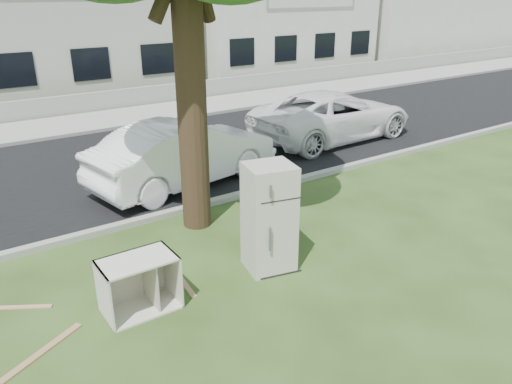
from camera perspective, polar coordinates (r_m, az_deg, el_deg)
ground at (r=8.69m, az=1.34°, el=-7.27°), size 120.00×120.00×0.00m
road at (r=13.59m, az=-13.62°, el=3.28°), size 120.00×7.00×0.01m
kerb_near at (r=10.55m, az=-6.46°, el=-1.82°), size 120.00×0.18×0.12m
kerb_far at (r=16.83m, az=-18.13°, el=6.42°), size 120.00×0.18×0.12m
sidewalk at (r=18.19m, az=-19.52°, el=7.39°), size 120.00×2.80×0.01m
low_wall at (r=19.63m, az=-20.97°, el=9.25°), size 120.00×0.15×0.70m
townhouse_center at (r=24.03m, az=-25.28°, el=18.96°), size 11.22×8.16×7.44m
townhouse_right at (r=28.79m, az=0.39°, el=20.55°), size 10.20×8.16×6.84m
filler_right at (r=38.85m, az=18.22°, el=19.64°), size 16.00×9.00×6.40m
fridge at (r=7.95m, az=1.51°, el=-2.97°), size 0.87×0.83×1.78m
cabinet at (r=7.34m, az=-13.20°, el=-10.27°), size 1.05×0.65×0.82m
plank_a at (r=7.17m, az=-23.21°, el=-16.41°), size 1.14×0.68×0.02m
plank_b at (r=8.12m, az=-25.04°, el=-11.83°), size 0.74×0.49×0.02m
plank_c at (r=7.95m, az=-8.07°, el=-10.46°), size 0.17×0.77×0.02m
car_center at (r=11.67m, az=-8.18°, el=4.42°), size 4.76×2.39×1.50m
car_right at (r=15.41m, az=8.77°, el=8.68°), size 5.34×2.60×1.46m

